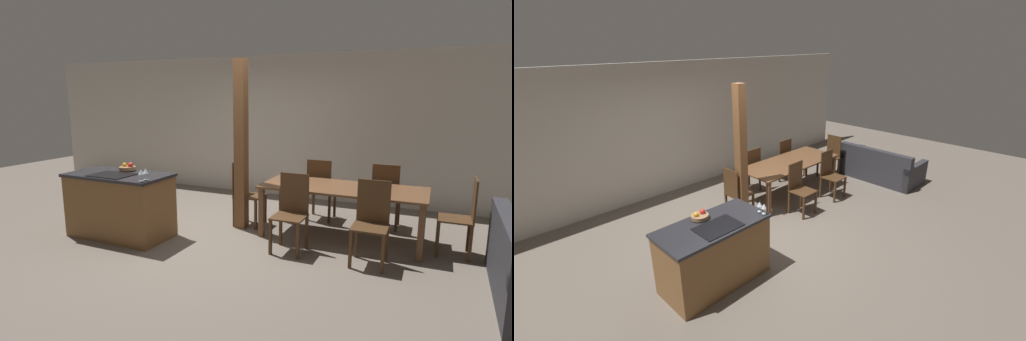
% 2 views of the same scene
% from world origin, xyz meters
% --- Properties ---
extents(ground_plane, '(16.00, 16.00, 0.00)m').
position_xyz_m(ground_plane, '(0.00, 0.00, 0.00)').
color(ground_plane, '#665B51').
extents(wall_back, '(11.20, 0.08, 2.70)m').
position_xyz_m(wall_back, '(0.00, 2.64, 1.35)').
color(wall_back, beige).
rests_on(wall_back, ground_plane).
extents(kitchen_island, '(1.44, 0.73, 0.90)m').
position_xyz_m(kitchen_island, '(-1.16, -0.50, 0.45)').
color(kitchen_island, brown).
rests_on(kitchen_island, ground_plane).
extents(fruit_bowl, '(0.23, 0.23, 0.11)m').
position_xyz_m(fruit_bowl, '(-1.19, -0.27, 0.93)').
color(fruit_bowl, '#99704C').
rests_on(fruit_bowl, kitchen_island).
extents(wine_glass_near, '(0.07, 0.07, 0.15)m').
position_xyz_m(wine_glass_near, '(-0.51, -0.79, 1.01)').
color(wine_glass_near, silver).
rests_on(wine_glass_near, kitchen_island).
extents(wine_glass_middle, '(0.07, 0.07, 0.15)m').
position_xyz_m(wine_glass_middle, '(-0.51, -0.70, 1.01)').
color(wine_glass_middle, silver).
rests_on(wine_glass_middle, kitchen_island).
extents(dining_table, '(2.18, 0.92, 0.73)m').
position_xyz_m(dining_table, '(1.67, 0.68, 0.64)').
color(dining_table, brown).
rests_on(dining_table, ground_plane).
extents(dining_chair_near_left, '(0.40, 0.40, 0.98)m').
position_xyz_m(dining_chair_near_left, '(1.18, -0.01, 0.51)').
color(dining_chair_near_left, '#472D19').
rests_on(dining_chair_near_left, ground_plane).
extents(dining_chair_near_right, '(0.40, 0.40, 0.98)m').
position_xyz_m(dining_chair_near_right, '(2.16, -0.01, 0.51)').
color(dining_chair_near_right, '#472D19').
rests_on(dining_chair_near_right, ground_plane).
extents(dining_chair_far_left, '(0.40, 0.40, 0.98)m').
position_xyz_m(dining_chair_far_left, '(1.18, 1.36, 0.51)').
color(dining_chair_far_left, '#472D19').
rests_on(dining_chair_far_left, ground_plane).
extents(dining_chair_far_right, '(0.40, 0.40, 0.98)m').
position_xyz_m(dining_chair_far_right, '(2.16, 1.36, 0.51)').
color(dining_chair_far_right, '#472D19').
rests_on(dining_chair_far_right, ground_plane).
extents(dining_chair_head_end, '(0.40, 0.40, 0.98)m').
position_xyz_m(dining_chair_head_end, '(0.20, 0.68, 0.51)').
color(dining_chair_head_end, '#472D19').
rests_on(dining_chair_head_end, ground_plane).
extents(dining_chair_foot_end, '(0.40, 0.40, 0.98)m').
position_xyz_m(dining_chair_foot_end, '(3.14, 0.68, 0.51)').
color(dining_chair_foot_end, '#472D19').
rests_on(dining_chair_foot_end, ground_plane).
extents(couch, '(0.97, 1.77, 0.79)m').
position_xyz_m(couch, '(3.83, -0.28, 0.26)').
color(couch, '#2D2D33').
rests_on(couch, ground_plane).
extents(timber_post, '(0.16, 0.16, 2.45)m').
position_xyz_m(timber_post, '(0.22, 0.52, 1.22)').
color(timber_post, brown).
rests_on(timber_post, ground_plane).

